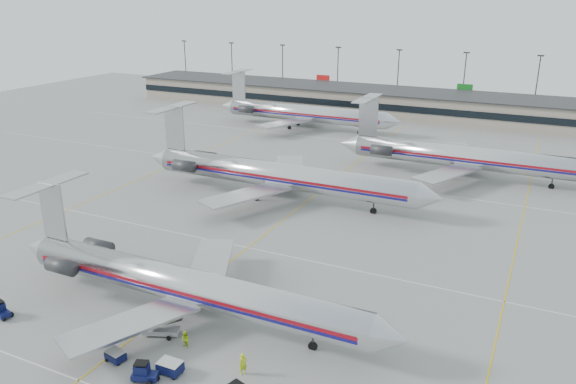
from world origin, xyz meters
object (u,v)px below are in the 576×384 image
Objects in this scene: jet_second_row at (275,174)px; belt_loader at (162,330)px; tug_center at (144,373)px; jet_foreground at (182,284)px.

belt_loader is (7.25, -37.62, -3.17)m from jet_second_row.
belt_loader reaches higher than tug_center.
jet_foreground is 34.40m from jet_second_row.
tug_center is at bearing -87.67° from belt_loader.
jet_second_row reaches higher than jet_foreground.
jet_second_row is 38.44m from belt_loader.
jet_second_row is at bearing 82.40° from tug_center.
belt_loader is at bearing -79.09° from jet_second_row.
tug_center is (9.97, -43.55, -2.94)m from jet_second_row.
jet_foreground is 4.78m from belt_loader.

